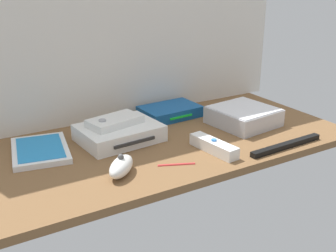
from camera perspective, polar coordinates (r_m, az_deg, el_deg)
ground_plane at (r=115.16cm, az=0.00°, el=-2.33°), size 100.00×48.00×2.00cm
back_wall at (r=128.35cm, az=-5.81°, el=15.21°), size 110.00×1.20×64.00cm
game_console at (r=114.25cm, az=-6.66°, el=-0.93°), size 22.21×17.76×4.40cm
mini_computer at (r=127.13cm, az=10.24°, el=1.34°), size 18.83×18.83×5.30cm
game_case at (r=111.23cm, az=-17.02°, el=-3.17°), size 16.75×21.11×1.56cm
network_router at (r=132.08cm, az=0.27°, el=1.99°), size 18.53×12.99×3.40cm
remote_wand at (r=107.50cm, az=6.24°, el=-2.74°), size 5.32×15.12×3.40cm
remote_nunchuk at (r=95.68cm, az=-6.40°, el=-5.48°), size 10.16×10.20×5.10cm
remote_classic_pad at (r=113.75cm, az=-7.26°, el=0.67°), size 15.77×10.86×2.40cm
sensor_bar at (r=113.69cm, az=15.83°, el=-2.55°), size 24.05×2.60×1.40cm
stylus_pen at (r=100.24cm, az=1.16°, el=-5.15°), size 8.56×4.16×0.70cm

